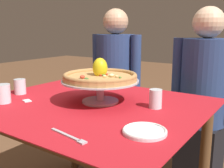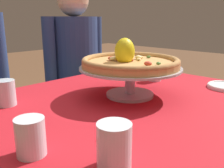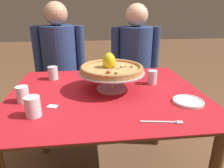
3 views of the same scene
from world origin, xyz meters
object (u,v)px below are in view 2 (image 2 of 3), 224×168
object	(u,v)px
water_glass_back_left	(6,94)
sugar_packet	(108,140)
pizza	(130,61)
water_glass_side_left	(31,139)
diner_right	(76,79)
water_glass_side_right	(155,73)
pizza_stand	(130,75)
water_glass_front_left	(114,148)

from	to	relation	value
water_glass_back_left	sugar_packet	xyz separation A→B (m)	(0.06, -0.46, -0.04)
pizza	sugar_packet	xyz separation A→B (m)	(-0.34, -0.21, -0.14)
sugar_packet	water_glass_side_left	bearing A→B (deg)	153.57
water_glass_side_left	diner_right	world-z (taller)	diner_right
water_glass_side_right	diner_right	size ratio (longest dim) A/B	0.08
pizza_stand	water_glass_side_right	xyz separation A→B (m)	(0.29, 0.07, -0.05)
water_glass_back_left	water_glass_side_left	world-z (taller)	water_glass_back_left
water_glass_back_left	diner_right	size ratio (longest dim) A/B	0.07
pizza	sugar_packet	distance (m)	0.42
diner_right	water_glass_side_left	bearing A→B (deg)	-132.89
water_glass_side_right	water_glass_back_left	distance (m)	0.71
water_glass_side_right	water_glass_back_left	size ratio (longest dim) A/B	1.00
water_glass_side_right	diner_right	bearing A→B (deg)	86.64
water_glass_side_left	pizza	bearing A→B (deg)	14.09
water_glass_front_left	water_glass_side_left	world-z (taller)	water_glass_front_left
water_glass_side_right	water_glass_back_left	world-z (taller)	same
sugar_packet	water_glass_side_right	bearing A→B (deg)	24.17
water_glass_front_left	water_glass_side_left	xyz separation A→B (m)	(-0.09, 0.17, -0.01)
water_glass_side_right	sugar_packet	distance (m)	0.69
water_glass_back_left	pizza	bearing A→B (deg)	-32.27
diner_right	water_glass_front_left	bearing A→B (deg)	-124.63
diner_right	pizza	bearing A→B (deg)	-113.05
water_glass_front_left	sugar_packet	size ratio (longest dim) A/B	2.00
pizza_stand	diner_right	bearing A→B (deg)	67.07
sugar_packet	water_glass_front_left	bearing A→B (deg)	-129.41
sugar_packet	diner_right	size ratio (longest dim) A/B	0.04
pizza_stand	water_glass_front_left	distance (m)	0.51
pizza	diner_right	xyz separation A→B (m)	(0.33, 0.77, -0.26)
water_glass_front_left	diner_right	xyz separation A→B (m)	(0.74, 1.07, -0.17)
pizza_stand	water_glass_side_right	size ratio (longest dim) A/B	4.34
pizza	water_glass_side_right	distance (m)	0.31
pizza_stand	water_glass_side_left	distance (m)	0.52
pizza_stand	pizza	world-z (taller)	pizza
water_glass_side_left	diner_right	xyz separation A→B (m)	(0.83, 0.90, -0.16)
water_glass_back_left	sugar_packet	bearing A→B (deg)	-82.71
pizza_stand	diner_right	distance (m)	0.86
pizza_stand	water_glass_side_left	world-z (taller)	pizza_stand
pizza_stand	pizza	size ratio (longest dim) A/B	1.05
pizza_stand	water_glass_front_left	world-z (taller)	pizza_stand
diner_right	water_glass_back_left	bearing A→B (deg)	-144.34
pizza	water_glass_side_left	xyz separation A→B (m)	(-0.51, -0.13, -0.10)
water_glass_front_left	water_glass_side_right	world-z (taller)	water_glass_front_left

